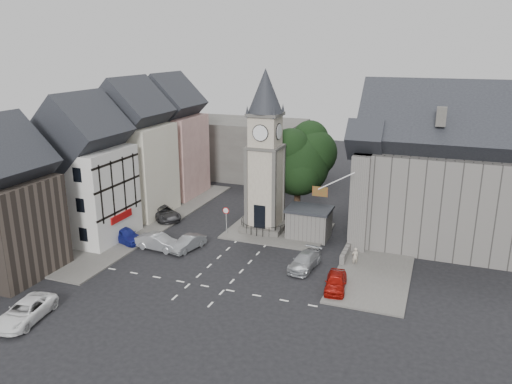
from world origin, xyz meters
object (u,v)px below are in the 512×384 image
at_px(car_west_blue, 125,235).
at_px(pedestrian, 355,256).
at_px(clock_tower, 265,153).
at_px(stone_shelter, 309,223).
at_px(car_east_red, 336,282).

bearing_deg(car_west_blue, pedestrian, -65.18).
bearing_deg(pedestrian, clock_tower, -56.76).
distance_m(clock_tower, stone_shelter, 8.15).
relative_size(car_west_blue, car_east_red, 1.12).
bearing_deg(clock_tower, car_west_blue, -145.33).
bearing_deg(stone_shelter, clock_tower, 174.16).
xyz_separation_m(car_west_blue, car_east_red, (21.12, -2.47, -0.08)).
relative_size(clock_tower, car_east_red, 4.16).
relative_size(clock_tower, pedestrian, 10.12).
bearing_deg(car_west_blue, stone_shelter, -47.45).
height_order(clock_tower, car_west_blue, clock_tower).
bearing_deg(pedestrian, car_east_red, 54.14).
xyz_separation_m(clock_tower, car_west_blue, (-11.50, -7.96, -7.37)).
bearing_deg(car_east_red, pedestrian, 76.68).
bearing_deg(car_east_red, clock_tower, 126.07).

